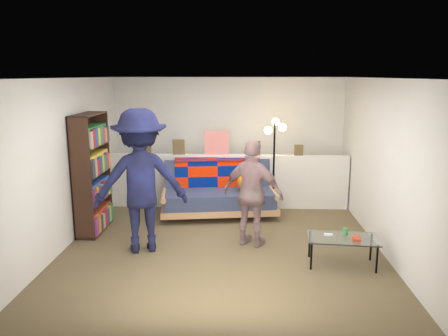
% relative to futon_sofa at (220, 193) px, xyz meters
% --- Properties ---
extents(ground, '(5.00, 5.00, 0.00)m').
position_rel_futon_sofa_xyz_m(ground, '(0.12, -1.32, -0.40)').
color(ground, brown).
rests_on(ground, ground).
extents(room_shell, '(4.60, 5.05, 2.45)m').
position_rel_futon_sofa_xyz_m(room_shell, '(0.12, -0.85, 1.27)').
color(room_shell, silver).
rests_on(room_shell, ground).
extents(half_wall_ledge, '(4.45, 0.15, 1.00)m').
position_rel_futon_sofa_xyz_m(half_wall_ledge, '(0.12, 0.48, 0.10)').
color(half_wall_ledge, silver).
rests_on(half_wall_ledge, ground).
extents(ledge_decor, '(2.97, 0.02, 0.45)m').
position_rel_futon_sofa_xyz_m(ledge_decor, '(-0.11, 0.46, 0.78)').
color(ledge_decor, brown).
rests_on(ledge_decor, half_wall_ledge).
extents(futon_sofa, '(2.11, 1.21, 0.86)m').
position_rel_futon_sofa_xyz_m(futon_sofa, '(0.00, 0.00, 0.00)').
color(futon_sofa, tan).
rests_on(futon_sofa, ground).
extents(bookshelf, '(0.31, 0.93, 1.86)m').
position_rel_futon_sofa_xyz_m(bookshelf, '(-1.96, -0.86, 0.47)').
color(bookshelf, black).
rests_on(bookshelf, ground).
extents(coffee_table, '(0.94, 0.57, 0.47)m').
position_rel_futon_sofa_xyz_m(coffee_table, '(1.72, -2.02, -0.05)').
color(coffee_table, black).
rests_on(coffee_table, ground).
extents(floor_lamp, '(0.38, 0.30, 1.69)m').
position_rel_futon_sofa_xyz_m(floor_lamp, '(0.97, 0.26, 0.80)').
color(floor_lamp, black).
rests_on(floor_lamp, ground).
extents(person_left, '(1.45, 1.07, 2.00)m').
position_rel_futon_sofa_xyz_m(person_left, '(-1.00, -1.61, 0.60)').
color(person_left, black).
rests_on(person_left, ground).
extents(person_right, '(0.98, 0.72, 1.55)m').
position_rel_futon_sofa_xyz_m(person_right, '(0.55, -1.38, 0.38)').
color(person_right, tan).
rests_on(person_right, ground).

